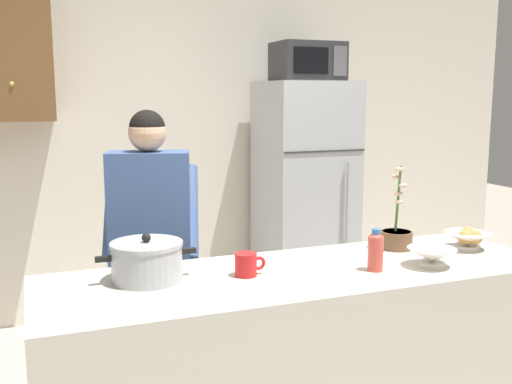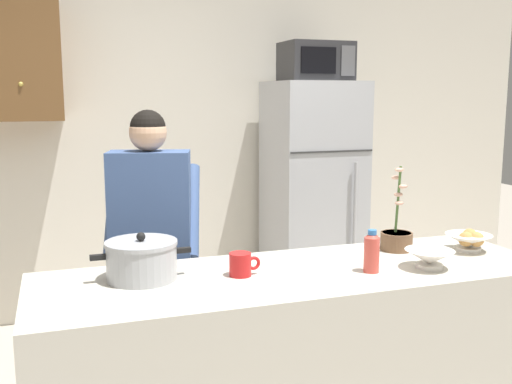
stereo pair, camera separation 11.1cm
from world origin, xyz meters
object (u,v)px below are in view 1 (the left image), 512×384
Objects in this scene: refrigerator at (305,198)px; cooking_pot at (147,261)px; coffee_mug at (246,264)px; bottle_near_edge at (376,250)px; empty_bowl at (432,256)px; potted_orchid at (397,235)px; bread_bowl at (468,239)px; person_near_pot at (150,231)px; microwave at (308,62)px.

refrigerator is 4.39× the size of cooking_pot.
bottle_near_edge is (0.53, -0.13, 0.04)m from coffee_mug.
cooking_pot is 0.40m from coffee_mug.
cooking_pot is 1.91× the size of empty_bowl.
bread_bowl is at bearing -22.31° from potted_orchid.
bread_bowl is at bearing -26.51° from person_near_pot.
person_near_pot is 3.92× the size of potted_orchid.
refrigerator is 1.81m from bread_bowl.
empty_bowl is (1.17, -0.24, -0.03)m from cooking_pot.
empty_bowl is at bearing -95.96° from potted_orchid.
microwave is 1.99m from person_near_pot.
coffee_mug is at bearing -121.93° from refrigerator.
bread_bowl is 0.39m from empty_bowl.
coffee_mug is at bearing 168.49° from empty_bowl.
coffee_mug is 0.33× the size of potted_orchid.
microwave is 2.68× the size of bottle_near_edge.
microwave is at bearing 79.80° from empty_bowl.
potted_orchid is at bearing -27.68° from person_near_pot.
potted_orchid is at bearing -100.84° from refrigerator.
microwave is 2.22× the size of bread_bowl.
person_near_pot reaches higher than bottle_near_edge.
bottle_near_edge reaches higher than empty_bowl.
microwave reaches higher than potted_orchid.
bread_bowl reaches higher than empty_bowl.
coffee_mug is 0.83m from potted_orchid.
empty_bowl is 0.52× the size of potted_orchid.
bread_bowl is at bearing 13.61° from bottle_near_edge.
person_near_pot is at bearing 140.06° from empty_bowl.
microwave reaches higher than bread_bowl.
coffee_mug is (0.25, -0.71, -0.01)m from person_near_pot.
microwave is 2.21m from bottle_near_edge.
refrigerator reaches higher than coffee_mug.
refrigerator is 1.72m from potted_orchid.
potted_orchid is at bearing 10.25° from coffee_mug.
microwave is at bearing 57.76° from coffee_mug.
microwave is at bearing 89.66° from bread_bowl.
refrigerator is at bearing 72.60° from bottle_near_edge.
potted_orchid is (1.21, 0.06, -0.01)m from cooking_pot.
person_near_pot reaches higher than bread_bowl.
microwave reaches higher than empty_bowl.
refrigerator is 1.11× the size of person_near_pot.
coffee_mug is (0.39, -0.08, -0.03)m from cooking_pot.
bread_bowl is at bearing 27.69° from empty_bowl.
empty_bowl is at bearing -100.09° from refrigerator.
person_near_pot reaches higher than coffee_mug.
cooking_pot is 1.21m from potted_orchid.
coffee_mug is at bearing -122.24° from microwave.
person_near_pot is 8.80× the size of bottle_near_edge.
refrigerator is 8.09× the size of bread_bowl.
coffee_mug is at bearing -70.37° from person_near_pot.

